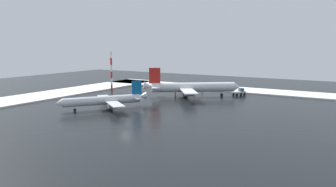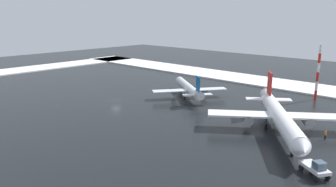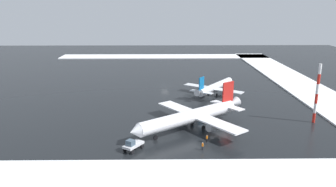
{
  "view_description": "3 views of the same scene",
  "coord_description": "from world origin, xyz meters",
  "px_view_note": "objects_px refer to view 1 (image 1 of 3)",
  "views": [
    {
      "loc": [
        54.94,
        44.07,
        17.57
      ],
      "look_at": [
        -26.77,
        -5.41,
        3.29
      ],
      "focal_mm": 35.0,
      "sensor_mm": 36.0,
      "label": 1
    },
    {
      "loc": [
        -68.9,
        52.72,
        22.61
      ],
      "look_at": [
        -17.38,
        -2.15,
        4.4
      ],
      "focal_mm": 35.0,
      "sensor_mm": 36.0,
      "label": 2
    },
    {
      "loc": [
        -117.07,
        0.47,
        29.37
      ],
      "look_at": [
        -24.27,
        -0.83,
        3.71
      ],
      "focal_mm": 35.0,
      "sensor_mm": 36.0,
      "label": 3
    }
  ],
  "objects_px": {
    "airplane_far_rear": "(191,87)",
    "airplane_distant_tail": "(105,100)",
    "antenna_mast": "(111,72)",
    "pushback_tug": "(240,92)",
    "ground_crew_beside_wing": "(202,90)",
    "ground_crew_by_nose_gear": "(175,94)",
    "ground_crew_near_tug": "(194,91)"
  },
  "relations": [
    {
      "from": "ground_crew_near_tug",
      "to": "ground_crew_beside_wing",
      "type": "distance_m",
      "value": 4.1
    },
    {
      "from": "airplane_far_rear",
      "to": "ground_crew_beside_wing",
      "type": "xyz_separation_m",
      "value": [
        -11.71,
        -1.29,
        -2.32
      ]
    },
    {
      "from": "airplane_far_rear",
      "to": "antenna_mast",
      "type": "xyz_separation_m",
      "value": [
        4.21,
        -31.53,
        4.29
      ]
    },
    {
      "from": "airplane_far_rear",
      "to": "ground_crew_near_tug",
      "type": "relative_size",
      "value": 16.7
    },
    {
      "from": "ground_crew_by_nose_gear",
      "to": "airplane_distant_tail",
      "type": "bearing_deg",
      "value": 121.56
    },
    {
      "from": "airplane_far_rear",
      "to": "antenna_mast",
      "type": "bearing_deg",
      "value": 151.14
    },
    {
      "from": "ground_crew_beside_wing",
      "to": "ground_crew_by_nose_gear",
      "type": "xyz_separation_m",
      "value": [
        14.73,
        -3.13,
        0.0
      ]
    },
    {
      "from": "ground_crew_near_tug",
      "to": "ground_crew_by_nose_gear",
      "type": "distance_m",
      "value": 11.01
    },
    {
      "from": "airplane_distant_tail",
      "to": "antenna_mast",
      "type": "xyz_separation_m",
      "value": [
        -27.37,
        -21.14,
        5.1
      ]
    },
    {
      "from": "ground_crew_beside_wing",
      "to": "antenna_mast",
      "type": "relative_size",
      "value": 0.11
    },
    {
      "from": "pushback_tug",
      "to": "ground_crew_near_tug",
      "type": "distance_m",
      "value": 16.26
    },
    {
      "from": "airplane_far_rear",
      "to": "ground_crew_beside_wing",
      "type": "height_order",
      "value": "airplane_far_rear"
    },
    {
      "from": "pushback_tug",
      "to": "ground_crew_beside_wing",
      "type": "distance_m",
      "value": 14.43
    },
    {
      "from": "ground_crew_near_tug",
      "to": "pushback_tug",
      "type": "bearing_deg",
      "value": 121.8
    },
    {
      "from": "airplane_distant_tail",
      "to": "ground_crew_by_nose_gear",
      "type": "distance_m",
      "value": 29.21
    },
    {
      "from": "pushback_tug",
      "to": "ground_crew_by_nose_gear",
      "type": "xyz_separation_m",
      "value": [
        14.67,
        -17.56,
        -0.31
      ]
    },
    {
      "from": "airplane_distant_tail",
      "to": "ground_crew_beside_wing",
      "type": "relative_size",
      "value": 12.65
    },
    {
      "from": "airplane_far_rear",
      "to": "pushback_tug",
      "type": "height_order",
      "value": "airplane_far_rear"
    },
    {
      "from": "airplane_distant_tail",
      "to": "ground_crew_near_tug",
      "type": "bearing_deg",
      "value": -155.43
    },
    {
      "from": "ground_crew_near_tug",
      "to": "antenna_mast",
      "type": "xyz_separation_m",
      "value": [
        12.06,
        -28.86,
        6.6
      ]
    },
    {
      "from": "ground_crew_beside_wing",
      "to": "ground_crew_by_nose_gear",
      "type": "bearing_deg",
      "value": -48.98
    },
    {
      "from": "airplane_far_rear",
      "to": "ground_crew_by_nose_gear",
      "type": "relative_size",
      "value": 16.7
    },
    {
      "from": "pushback_tug",
      "to": "ground_crew_beside_wing",
      "type": "bearing_deg",
      "value": 123.75
    },
    {
      "from": "airplane_distant_tail",
      "to": "pushback_tug",
      "type": "bearing_deg",
      "value": -172.9
    },
    {
      "from": "airplane_far_rear",
      "to": "ground_crew_near_tug",
      "type": "bearing_deg",
      "value": 72.29
    },
    {
      "from": "airplane_distant_tail",
      "to": "ground_crew_by_nose_gear",
      "type": "height_order",
      "value": "airplane_distant_tail"
    },
    {
      "from": "pushback_tug",
      "to": "antenna_mast",
      "type": "distance_m",
      "value": 47.81
    },
    {
      "from": "ground_crew_beside_wing",
      "to": "antenna_mast",
      "type": "bearing_deg",
      "value": -99.2
    },
    {
      "from": "airplane_distant_tail",
      "to": "antenna_mast",
      "type": "height_order",
      "value": "antenna_mast"
    },
    {
      "from": "pushback_tug",
      "to": "airplane_distant_tail",
      "type": "bearing_deg",
      "value": -174.59
    },
    {
      "from": "airplane_far_rear",
      "to": "airplane_distant_tail",
      "type": "distance_m",
      "value": 33.25
    },
    {
      "from": "airplane_distant_tail",
      "to": "ground_crew_by_nose_gear",
      "type": "xyz_separation_m",
      "value": [
        -28.55,
        5.97,
        -1.5
      ]
    }
  ]
}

